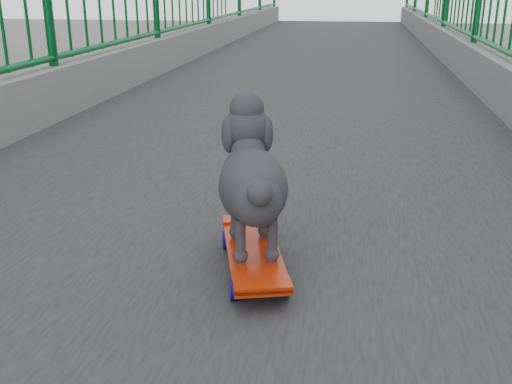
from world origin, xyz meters
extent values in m
cube|color=#2D2D2F|center=(0.00, 0.00, 6.75)|extent=(3.00, 24.00, 0.50)
cube|color=slate|center=(0.00, 9.00, 3.25)|extent=(1.20, 1.20, 6.50)
cube|color=red|center=(0.16, 0.07, 7.06)|extent=(0.28, 0.52, 0.02)
cube|color=#99999E|center=(0.20, -0.08, 7.04)|extent=(0.09, 0.06, 0.02)
cylinder|color=#0C07A0|center=(0.14, -0.10, 7.03)|extent=(0.04, 0.06, 0.06)
sphere|color=yellow|center=(0.14, -0.10, 7.03)|extent=(0.03, 0.03, 0.03)
cylinder|color=#0C07A0|center=(0.27, -0.06, 7.03)|extent=(0.04, 0.06, 0.06)
sphere|color=yellow|center=(0.27, -0.06, 7.03)|extent=(0.03, 0.03, 0.03)
cube|color=#99999E|center=(0.12, 0.23, 7.04)|extent=(0.09, 0.06, 0.02)
cylinder|color=#0C07A0|center=(0.06, 0.21, 7.03)|extent=(0.04, 0.06, 0.06)
sphere|color=yellow|center=(0.06, 0.21, 7.03)|extent=(0.03, 0.03, 0.03)
cylinder|color=#0C07A0|center=(0.18, 0.24, 7.03)|extent=(0.04, 0.06, 0.06)
sphere|color=yellow|center=(0.18, 0.24, 7.03)|extent=(0.03, 0.03, 0.03)
ellipsoid|color=#2C2A2F|center=(0.16, 0.07, 7.25)|extent=(0.26, 0.34, 0.20)
sphere|color=#2C2A2F|center=(0.12, 0.23, 7.38)|extent=(0.13, 0.13, 0.13)
sphere|color=black|center=(0.09, 0.32, 7.36)|extent=(0.02, 0.02, 0.02)
sphere|color=#2C2A2F|center=(0.20, -0.08, 7.29)|extent=(0.07, 0.07, 0.07)
cylinder|color=#2C2A2F|center=(0.10, 0.14, 7.13)|extent=(0.03, 0.03, 0.12)
cylinder|color=#2C2A2F|center=(0.18, 0.16, 7.13)|extent=(0.03, 0.03, 0.12)
cylinder|color=#2C2A2F|center=(0.14, -0.02, 7.13)|extent=(0.03, 0.03, 0.12)
cylinder|color=#2C2A2F|center=(0.22, 0.00, 7.13)|extent=(0.03, 0.03, 0.12)
camera|label=1|loc=(0.42, -1.45, 7.78)|focal=42.00mm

